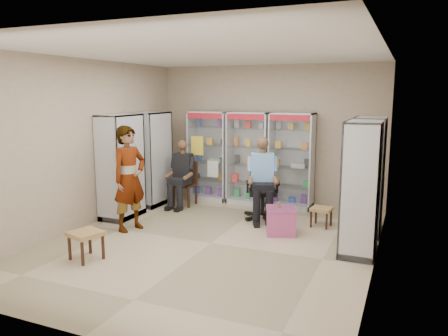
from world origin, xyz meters
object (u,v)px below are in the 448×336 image
at_px(wooden_chair, 185,184).
at_px(cabinet_back_mid, 249,158).
at_px(cabinet_right_near, 361,188).
at_px(woven_stool_b, 86,245).
at_px(cabinet_back_right, 292,161).
at_px(seated_shopkeeper, 262,181).
at_px(cabinet_left_far, 152,159).
at_px(standing_man, 129,179).
at_px(cabinet_left_near, 121,167).
at_px(office_chair, 263,189).
at_px(cabinet_right_far, 368,176).
at_px(cabinet_back_left, 209,156).
at_px(pink_trunk, 281,221).
at_px(woven_stool_a, 321,217).

bearing_deg(wooden_chair, cabinet_back_mid, 31.31).
xyz_separation_m(cabinet_right_near, woven_stool_b, (-3.61, -1.85, -0.79)).
bearing_deg(woven_stool_b, cabinet_right_near, 27.14).
relative_size(cabinet_back_right, seated_shopkeeper, 1.35).
distance_m(cabinet_back_right, seated_shopkeeper, 1.16).
xyz_separation_m(cabinet_left_far, standing_man, (0.62, -1.71, -0.08)).
height_order(cabinet_left_near, standing_man, cabinet_left_near).
bearing_deg(cabinet_left_near, cabinet_left_far, 180.00).
distance_m(wooden_chair, seated_shopkeeper, 1.92).
height_order(cabinet_back_right, office_chair, cabinet_back_right).
bearing_deg(cabinet_right_far, cabinet_back_left, 72.25).
distance_m(wooden_chair, office_chair, 1.90).
relative_size(pink_trunk, woven_stool_a, 1.35).
distance_m(cabinet_left_near, office_chair, 2.76).
distance_m(cabinet_back_mid, cabinet_left_near, 2.77).
relative_size(cabinet_right_far, woven_stool_a, 5.64).
xyz_separation_m(pink_trunk, woven_stool_b, (-2.28, -2.25, -0.02)).
height_order(cabinet_back_left, seated_shopkeeper, cabinet_back_left).
distance_m(seated_shopkeeper, pink_trunk, 1.07).
xyz_separation_m(cabinet_back_left, cabinet_back_mid, (0.95, 0.00, 0.00)).
distance_m(wooden_chair, woven_stool_b, 3.36).
distance_m(cabinet_left_far, woven_stool_b, 3.36).
relative_size(cabinet_back_right, cabinet_left_far, 1.00).
bearing_deg(standing_man, wooden_chair, 14.29).
relative_size(cabinet_left_far, standing_man, 1.08).
distance_m(cabinet_right_far, cabinet_right_near, 1.10).
bearing_deg(cabinet_back_mid, wooden_chair, -148.69).
relative_size(cabinet_left_near, seated_shopkeeper, 1.35).
bearing_deg(wooden_chair, cabinet_left_near, -117.61).
relative_size(seated_shopkeeper, woven_stool_b, 3.53).
relative_size(cabinet_right_near, woven_stool_b, 4.75).
xyz_separation_m(cabinet_back_right, cabinet_right_near, (1.63, -2.23, 0.00)).
bearing_deg(cabinet_back_left, cabinet_left_near, -114.61).
bearing_deg(woven_stool_a, cabinet_right_near, -55.17).
relative_size(cabinet_right_near, seated_shopkeeper, 1.35).
relative_size(cabinet_back_mid, cabinet_back_right, 1.00).
xyz_separation_m(cabinet_right_far, standing_man, (-3.84, -1.51, -0.08)).
height_order(office_chair, pink_trunk, office_chair).
relative_size(cabinet_back_mid, standing_man, 1.08).
distance_m(cabinet_back_mid, wooden_chair, 1.50).
distance_m(wooden_chair, woven_stool_a, 3.05).
relative_size(cabinet_back_left, wooden_chair, 2.13).
xyz_separation_m(cabinet_back_left, seated_shopkeeper, (1.62, -1.10, -0.26)).
relative_size(pink_trunk, standing_man, 0.26).
bearing_deg(pink_trunk, cabinet_back_left, 140.38).
bearing_deg(cabinet_left_near, cabinet_back_mid, 137.20).
relative_size(cabinet_right_near, standing_man, 1.08).
bearing_deg(office_chair, pink_trunk, -74.59).
height_order(wooden_chair, seated_shopkeeper, seated_shopkeeper).
height_order(cabinet_back_left, pink_trunk, cabinet_back_left).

